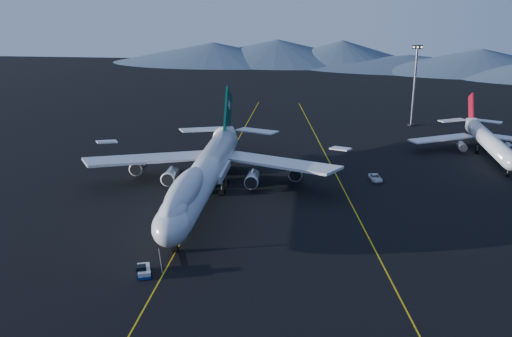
# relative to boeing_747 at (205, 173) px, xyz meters

# --- Properties ---
(ground) EXTENTS (500.00, 500.00, 0.00)m
(ground) POSITION_rel_boeing_747_xyz_m (-0.00, -0.03, -5.81)
(ground) COLOR black
(ground) RESTS_ON ground
(taxiway_line_main) EXTENTS (0.25, 220.00, 0.01)m
(taxiway_line_main) POSITION_rel_boeing_747_xyz_m (-0.00, -0.03, -5.80)
(taxiway_line_main) COLOR #E1B70D
(taxiway_line_main) RESTS_ON ground
(taxiway_line_side) EXTENTS (28.08, 198.09, 0.01)m
(taxiway_line_side) POSITION_rel_boeing_747_xyz_m (30.00, 9.97, -5.80)
(taxiway_line_side) COLOR #E1B70D
(taxiway_line_side) RESTS_ON ground
(boeing_747) EXTENTS (59.62, 72.43, 19.37)m
(boeing_747) POSITION_rel_boeing_747_xyz_m (0.00, 0.00, 0.00)
(boeing_747) COLOR silver
(boeing_747) RESTS_ON ground
(pushback_tug) EXTENTS (3.33, 4.53, 1.77)m
(pushback_tug) POSITION_rel_boeing_747_xyz_m (-3.00, -35.04, -5.26)
(pushback_tug) COLOR silver
(pushback_tug) RESTS_ON ground
(second_jet) EXTENTS (42.29, 47.78, 13.60)m
(second_jet) POSITION_rel_boeing_747_xyz_m (69.94, 42.10, -1.70)
(second_jet) COLOR silver
(second_jet) RESTS_ON ground
(service_van) EXTENTS (3.37, 5.71, 1.49)m
(service_van) POSITION_rel_boeing_747_xyz_m (37.79, 16.20, -5.07)
(service_van) COLOR silver
(service_van) RESTS_ON ground
(floodlight_mast) EXTENTS (3.24, 2.43, 26.25)m
(floodlight_mast) POSITION_rel_boeing_747_xyz_m (54.61, 75.24, 7.49)
(floodlight_mast) COLOR black
(floodlight_mast) RESTS_ON ground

